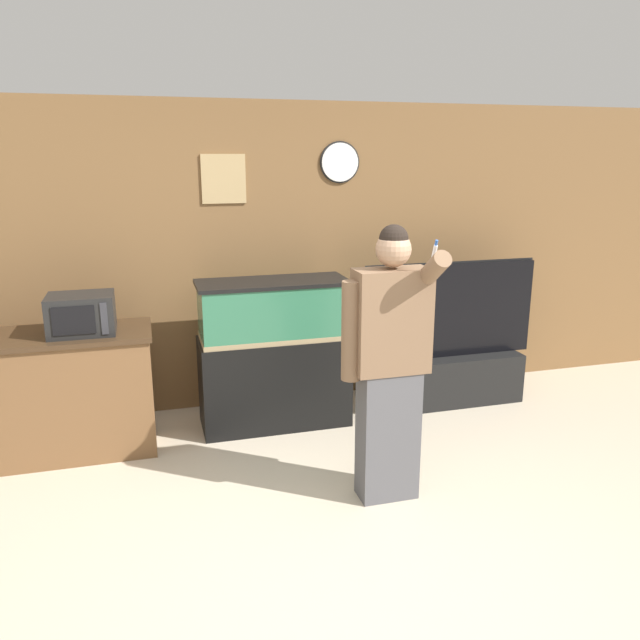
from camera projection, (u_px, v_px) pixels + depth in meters
ground_plane at (362, 573)px, 3.32m from camera, size 18.00×18.00×0.00m
wall_back_paneled at (265, 257)px, 5.39m from camera, size 10.00×0.08×2.60m
counter_island at (41, 395)px, 4.55m from camera, size 1.62×0.63×0.92m
microwave at (81, 314)px, 4.44m from camera, size 0.45×0.36×0.28m
aquarium_on_stand at (274, 353)px, 5.04m from camera, size 1.20×0.49×1.21m
tv_on_stand at (448, 362)px, 5.55m from camera, size 1.58×0.40×1.28m
person_standing at (389, 362)px, 3.85m from camera, size 0.56×0.42×1.77m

